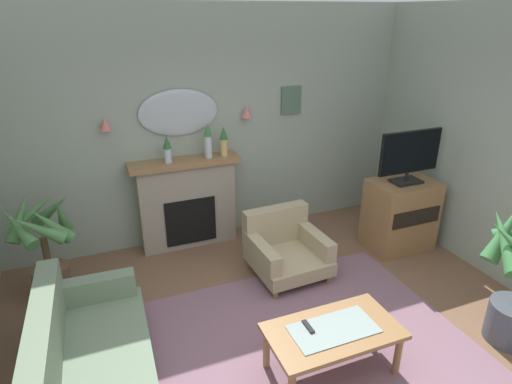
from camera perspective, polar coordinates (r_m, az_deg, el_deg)
floor at (r=4.04m, az=6.46°, el=-22.69°), size 6.26×6.28×0.10m
wall_back at (r=5.50m, az=-6.17°, el=8.55°), size 6.26×0.10×2.94m
patterned_rug at (r=4.13m, az=5.12°, el=-20.34°), size 3.20×2.40×0.01m
fireplace at (r=5.51m, az=-9.13°, el=-1.56°), size 1.36×0.36×1.16m
mantel_vase_left at (r=5.17m, az=-11.76°, el=5.79°), size 0.10×0.10×0.34m
mantel_vase_centre at (r=5.26m, az=-6.43°, el=6.97°), size 0.10×0.10×0.44m
mantel_vase_right at (r=5.33m, az=-4.33°, el=6.89°), size 0.10×0.10×0.37m
wall_mirror at (r=5.28m, az=-10.28°, el=10.37°), size 0.96×0.06×0.56m
wall_sconce_left at (r=5.14m, az=-19.49°, el=8.52°), size 0.14×0.14×0.14m
wall_sconce_right at (r=5.47m, az=-1.27°, el=10.64°), size 0.14×0.14×0.14m
framed_picture at (r=5.76m, az=4.70°, el=12.12°), size 0.28×0.03×0.36m
coffee_table at (r=3.75m, az=10.23°, el=-18.22°), size 1.10×0.60×0.45m
tv_remote at (r=3.69m, az=7.02°, el=-17.42°), size 0.04×0.16×0.02m
floral_couch at (r=3.87m, az=-22.15°, el=-19.58°), size 0.92×1.74×0.76m
armchair_by_coffee_table at (r=5.01m, az=3.85°, el=-7.36°), size 0.86×0.86×0.71m
tv_cabinet at (r=5.72m, az=18.65°, el=-2.88°), size 0.80×0.57×0.90m
tv_flatscreen at (r=5.43m, az=19.84°, el=4.62°), size 0.84×0.24×0.65m
potted_plant_corner_palm at (r=4.95m, az=-26.40°, el=-6.23°), size 0.75×0.76×1.16m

